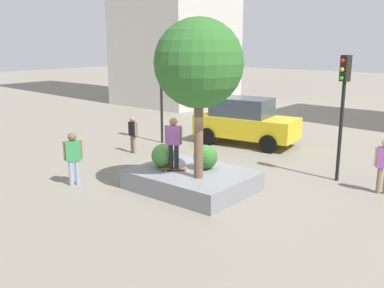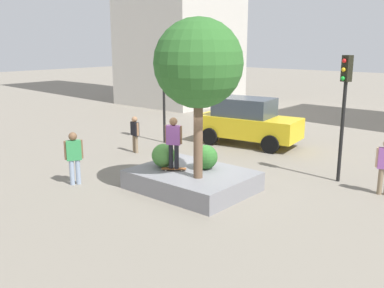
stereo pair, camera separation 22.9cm
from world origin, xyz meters
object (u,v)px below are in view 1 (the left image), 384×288
traffic_light_corner (343,96)px  traffic_light_median (161,80)px  skateboarder (174,139)px  plaza_tree (199,64)px  bystander_watching (73,155)px  passerby_with_bag (133,132)px  taxi_cab (245,121)px  planter_ledge (192,180)px  skateboard (174,169)px  pedestrian_crossing (384,162)px

traffic_light_corner → traffic_light_median: (-8.63, 0.36, 0.03)m
skateboarder → plaza_tree: bearing=-3.2°
traffic_light_median → bystander_watching: size_ratio=2.41×
passerby_with_bag → taxi_cab: bearing=57.6°
planter_ledge → passerby_with_bag: 5.42m
skateboarder → traffic_light_median: traffic_light_median is taller
skateboard → traffic_light_median: (-4.86, 4.58, 2.28)m
bystander_watching → traffic_light_corner: bearing=42.7°
skateboarder → traffic_light_corner: 5.80m
skateboard → bystander_watching: bearing=-146.7°
plaza_tree → skateboarder: bearing=176.8°
plaza_tree → skateboard: bearing=176.8°
skateboarder → taxi_cab: (-1.67, 6.81, -0.55)m
traffic_light_median → plaza_tree: bearing=-38.0°
skateboarder → skateboard: bearing=76.0°
plaza_tree → taxi_cab: size_ratio=0.97×
taxi_cab → plaza_tree: bearing=-68.3°
planter_ledge → plaza_tree: (0.57, -0.38, 3.74)m
planter_ledge → taxi_cab: size_ratio=0.75×
planter_ledge → passerby_with_bag: bearing=157.6°
planter_ledge → traffic_light_corner: bearing=50.0°
skateboard → taxi_cab: bearing=103.8°
plaza_tree → pedestrian_crossing: plaza_tree is taller
skateboarder → taxi_cab: size_ratio=0.34×
skateboard → pedestrian_crossing: size_ratio=0.43×
planter_ledge → taxi_cab: (-2.17, 6.48, 0.80)m
planter_ledge → traffic_light_corner: traffic_light_corner is taller
plaza_tree → skateboarder: 2.63m
skateboard → skateboarder: skateboarder is taller
skateboard → traffic_light_corner: (3.77, 4.22, 2.25)m
skateboarder → taxi_cab: bearing=103.8°
skateboarder → pedestrian_crossing: 6.64m
plaza_tree → taxi_cab: (-2.74, 6.87, -2.95)m
traffic_light_corner → passerby_with_bag: size_ratio=2.68×
skateboarder → traffic_light_corner: bearing=48.2°
planter_ledge → plaza_tree: bearing=-33.9°
plaza_tree → skateboard: (-1.07, 0.06, -3.38)m
plaza_tree → traffic_light_corner: plaza_tree is taller
traffic_light_median → pedestrian_crossing: size_ratio=2.43×
skateboarder → pedestrian_crossing: (5.38, 3.84, -0.62)m
plaza_tree → passerby_with_bag: (-5.55, 2.44, -3.13)m
plaza_tree → skateboarder: (-1.07, 0.06, -2.40)m
plaza_tree → taxi_cab: plaza_tree is taller
taxi_cab → traffic_light_median: bearing=-145.1°
skateboard → traffic_light_corner: traffic_light_corner is taller
passerby_with_bag → bystander_watching: (1.68, -4.22, 0.12)m
traffic_light_median → pedestrian_crossing: bearing=-4.1°
plaza_tree → skateboarder: size_ratio=2.85×
taxi_cab → pedestrian_crossing: taxi_cab is taller
planter_ledge → taxi_cab: 6.88m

